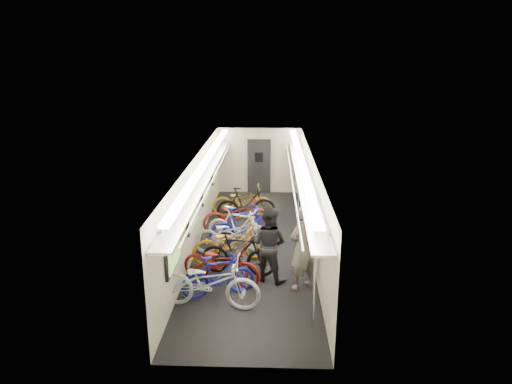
# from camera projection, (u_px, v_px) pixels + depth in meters

# --- Properties ---
(train_car_shell) EXTENTS (10.00, 10.00, 10.00)m
(train_car_shell) POSITION_uv_depth(u_px,v_px,m) (241.00, 179.00, 12.46)
(train_car_shell) COLOR black
(train_car_shell) RESTS_ON ground
(bicycle_0) EXTENTS (2.15, 0.98, 1.09)m
(bicycle_0) POSITION_uv_depth(u_px,v_px,m) (209.00, 282.00, 9.09)
(bicycle_0) COLOR silver
(bicycle_0) RESTS_ON ground
(bicycle_1) EXTENTS (1.62, 0.90, 0.94)m
(bicycle_1) POSITION_uv_depth(u_px,v_px,m) (218.00, 276.00, 9.52)
(bicycle_1) COLOR #1C1FAD
(bicycle_1) RESTS_ON ground
(bicycle_2) EXTENTS (1.95, 1.18, 0.97)m
(bicycle_2) POSITION_uv_depth(u_px,v_px,m) (221.00, 264.00, 10.06)
(bicycle_2) COLOR maroon
(bicycle_2) RESTS_ON ground
(bicycle_3) EXTENTS (1.82, 0.80, 1.06)m
(bicycle_3) POSITION_uv_depth(u_px,v_px,m) (238.00, 254.00, 10.45)
(bicycle_3) COLOR black
(bicycle_3) RESTS_ON ground
(bicycle_4) EXTENTS (2.06, 1.25, 1.02)m
(bicycle_4) POSITION_uv_depth(u_px,v_px,m) (231.00, 243.00, 11.11)
(bicycle_4) COLOR #C17712
(bicycle_4) RESTS_ON ground
(bicycle_5) EXTENTS (1.91, 1.23, 1.12)m
(bicycle_5) POSITION_uv_depth(u_px,v_px,m) (239.00, 228.00, 11.95)
(bicycle_5) COLOR silver
(bicycle_5) RESTS_ON ground
(bicycle_6) EXTENTS (1.99, 0.94, 1.01)m
(bicycle_6) POSITION_uv_depth(u_px,v_px,m) (231.00, 234.00, 11.69)
(bicycle_6) COLOR silver
(bicycle_6) RESTS_ON ground
(bicycle_7) EXTENTS (1.89, 1.17, 1.10)m
(bicycle_7) POSITION_uv_depth(u_px,v_px,m) (242.00, 225.00, 12.13)
(bicycle_7) COLOR #191D99
(bicycle_7) RESTS_ON ground
(bicycle_8) EXTENTS (2.06, 1.23, 1.02)m
(bicycle_8) POSITION_uv_depth(u_px,v_px,m) (236.00, 215.00, 13.05)
(bicycle_8) COLOR maroon
(bicycle_8) RESTS_ON ground
(bicycle_9) EXTENTS (1.87, 0.78, 1.09)m
(bicycle_9) POSITION_uv_depth(u_px,v_px,m) (246.00, 204.00, 13.87)
(bicycle_9) COLOR black
(bicycle_9) RESTS_ON ground
(bicycle_10) EXTENTS (1.91, 0.74, 0.99)m
(bicycle_10) POSITION_uv_depth(u_px,v_px,m) (242.00, 201.00, 14.34)
(bicycle_10) COLOR #C88B12
(bicycle_10) RESTS_ON ground
(passenger_near) EXTENTS (0.84, 0.79, 1.92)m
(passenger_near) POSITION_uv_depth(u_px,v_px,m) (303.00, 247.00, 9.74)
(passenger_near) COLOR slate
(passenger_near) RESTS_ON ground
(passenger_mid) EXTENTS (1.05, 0.96, 1.74)m
(passenger_mid) POSITION_uv_depth(u_px,v_px,m) (269.00, 244.00, 10.12)
(passenger_mid) COLOR black
(passenger_mid) RESTS_ON ground
(backpack) EXTENTS (0.28, 0.19, 0.38)m
(backpack) POSITION_uv_depth(u_px,v_px,m) (316.00, 216.00, 10.66)
(backpack) COLOR maroon
(backpack) RESTS_ON passenger_near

